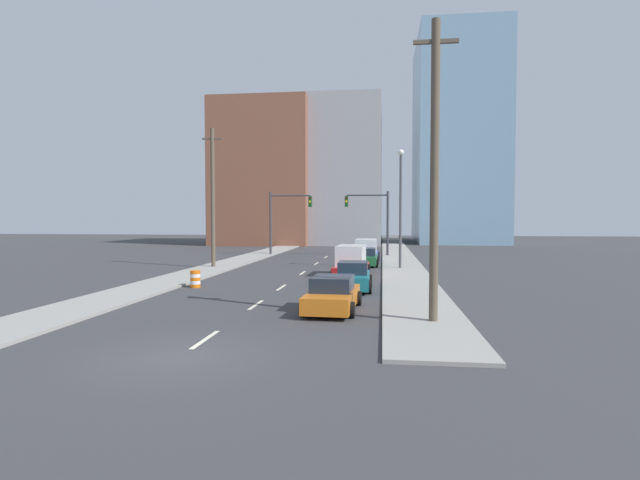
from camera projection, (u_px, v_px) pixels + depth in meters
name	position (u px, v px, depth m)	size (l,w,h in m)	color
ground_plane	(180.00, 357.00, 13.89)	(200.00, 200.00, 0.00)	#38383A
sidewalk_left	(275.00, 250.00, 59.69)	(3.16, 90.60, 0.12)	gray
sidewalk_right	(396.00, 251.00, 57.90)	(3.16, 90.60, 0.12)	gray
lane_stripe_at_2m	(205.00, 339.00, 15.88)	(0.16, 2.40, 0.01)	beige
lane_stripe_at_8m	(256.00, 305.00, 22.22)	(0.16, 2.40, 0.01)	beige
lane_stripe_at_14m	(281.00, 287.00, 27.84)	(0.16, 2.40, 0.01)	beige
lane_stripe_at_21m	(303.00, 273.00, 35.20)	(0.16, 2.40, 0.01)	beige
lane_stripe_at_29m	(316.00, 264.00, 42.43)	(0.16, 2.40, 0.01)	beige
lane_stripe_at_36m	(326.00, 257.00, 49.75)	(0.16, 2.40, 0.01)	beige
building_brick_left	(268.00, 175.00, 75.73)	(14.00, 16.00, 20.81)	brown
building_office_center	(343.00, 175.00, 78.30)	(12.00, 20.00, 21.34)	#99999E
building_glass_right	(457.00, 141.00, 79.79)	(13.00, 20.00, 32.36)	#7A9EB7
traffic_signal_left	(282.00, 214.00, 51.85)	(4.48, 0.35, 6.62)	#38383D
traffic_signal_right	(376.00, 214.00, 50.64)	(4.48, 0.35, 6.62)	#38383D
utility_pole_right_near	(435.00, 170.00, 17.97)	(1.60, 0.32, 10.96)	brown
utility_pole_left_mid	(213.00, 197.00, 38.53)	(1.60, 0.32, 10.79)	brown
traffic_barrel	(195.00, 279.00, 27.83)	(0.56, 0.56, 0.95)	orange
street_lamp	(401.00, 201.00, 37.48)	(0.44, 0.44, 9.02)	#4C4C51
sedan_orange	(332.00, 295.00, 20.84)	(2.31, 4.71, 1.44)	orange
sedan_teal	(353.00, 277.00, 26.83)	(2.08, 4.25, 1.53)	#196B75
box_truck_red	(351.00, 261.00, 33.63)	(2.46, 5.38, 2.05)	red
sedan_green	(365.00, 258.00, 40.67)	(2.20, 4.55, 1.44)	#1E6033
box_truck_blue	(366.00, 250.00, 46.71)	(2.48, 6.12, 1.91)	navy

